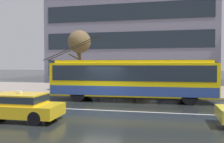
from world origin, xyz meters
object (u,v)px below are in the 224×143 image
trolleybus (131,78)px  pedestrian_approaching_curb (134,74)px  pedestrian_walking_past (161,83)px  street_tree_bare (79,43)px  pedestrian_waiting_by_pole (98,74)px  pedestrian_at_shelter (176,75)px  taxi_oncoming_near (17,105)px  bus_shelter (136,72)px

trolleybus → pedestrian_approaching_curb: bearing=93.0°
pedestrian_walking_past → street_tree_bare: street_tree_bare is taller
pedestrian_approaching_curb → pedestrian_waiting_by_pole: (-3.42, 1.23, -0.08)m
pedestrian_at_shelter → pedestrian_waiting_by_pole: (-6.97, -0.41, 0.03)m
pedestrian_waiting_by_pole → taxi_oncoming_near: bearing=-96.0°
trolleybus → pedestrian_at_shelter: bearing=50.3°
pedestrian_waiting_by_pole → pedestrian_at_shelter: bearing=3.4°
pedestrian_at_shelter → pedestrian_walking_past: pedestrian_at_shelter is taller
pedestrian_at_shelter → pedestrian_approaching_curb: (-3.55, -1.64, 0.11)m
pedestrian_waiting_by_pole → street_tree_bare: bearing=173.0°
pedestrian_walking_past → bus_shelter: bearing=157.9°
bus_shelter → pedestrian_approaching_curb: (-0.10, -1.15, -0.14)m
pedestrian_approaching_curb → pedestrian_walking_past: size_ratio=1.29×
trolleybus → street_tree_bare: bearing=143.8°
pedestrian_at_shelter → pedestrian_approaching_curb: 3.92m
pedestrian_walking_past → pedestrian_waiting_by_pole: bearing=170.5°
pedestrian_walking_past → pedestrian_at_shelter: bearing=46.6°
taxi_oncoming_near → pedestrian_waiting_by_pole: (1.10, 10.53, 1.04)m
pedestrian_at_shelter → pedestrian_approaching_curb: bearing=-155.3°
trolleybus → pedestrian_walking_past: (2.13, 2.76, -0.54)m
pedestrian_at_shelter → street_tree_bare: bearing=-178.8°
taxi_oncoming_near → pedestrian_walking_past: 11.74m
taxi_oncoming_near → pedestrian_at_shelter: pedestrian_at_shelter is taller
trolleybus → pedestrian_approaching_curb: size_ratio=6.06×
pedestrian_walking_past → pedestrian_approaching_curb: bearing=-173.1°
bus_shelter → pedestrian_at_shelter: (3.45, 0.49, -0.25)m
bus_shelter → street_tree_bare: (-5.36, 0.30, 2.70)m
pedestrian_at_shelter → pedestrian_waiting_by_pole: size_ratio=1.02×
taxi_oncoming_near → pedestrian_waiting_by_pole: 10.64m
trolleybus → pedestrian_waiting_by_pole: (-3.55, 3.72, 0.12)m
street_tree_bare → taxi_oncoming_near: bearing=-86.1°
trolleybus → pedestrian_approaching_curb: 2.50m
taxi_oncoming_near → bus_shelter: bus_shelter is taller
taxi_oncoming_near → pedestrian_approaching_curb: 10.40m
pedestrian_at_shelter → pedestrian_walking_past: bearing=-133.4°
taxi_oncoming_near → street_tree_bare: (-0.73, 10.76, 3.96)m
taxi_oncoming_near → street_tree_bare: size_ratio=0.77×
pedestrian_waiting_by_pole → street_tree_bare: (-1.84, 0.22, 2.92)m
taxi_oncoming_near → street_tree_bare: 11.48m
bus_shelter → pedestrian_waiting_by_pole: bus_shelter is taller
bus_shelter → pedestrian_approaching_curb: 1.17m
pedestrian_approaching_curb → street_tree_bare: bearing=164.5°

